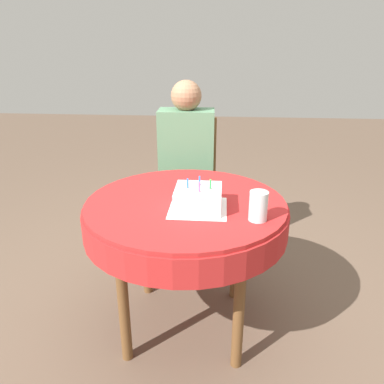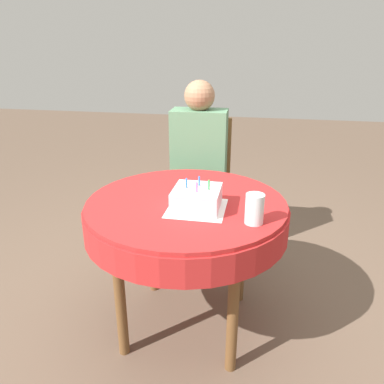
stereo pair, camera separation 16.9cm
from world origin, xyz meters
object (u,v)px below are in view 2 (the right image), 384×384
birthday_cake (197,198)px  drinking_glass (255,209)px  person (199,157)px  chair (200,182)px

birthday_cake → drinking_glass: bearing=-20.8°
person → birthday_cake: bearing=-82.3°
chair → birthday_cake: (0.13, -0.87, 0.25)m
chair → person: (0.00, -0.10, 0.20)m
chair → birthday_cake: bearing=-83.1°
chair → person: 0.22m
person → drinking_glass: person is taller
chair → drinking_glass: bearing=-70.0°
person → birthday_cake: (0.13, -0.77, 0.05)m
drinking_glass → chair: bearing=111.7°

